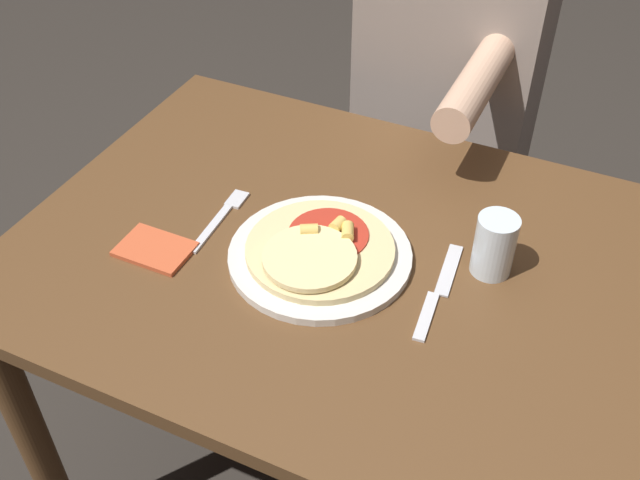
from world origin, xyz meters
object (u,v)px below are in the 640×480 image
object	(u,v)px
fork	(222,216)
drinking_glass	(494,245)
dining_table	(350,304)
pizza	(319,250)
plate	(320,255)
person_diner	(447,95)
knife	(438,292)

from	to	relation	value
fork	drinking_glass	world-z (taller)	drinking_glass
dining_table	fork	xyz separation A→B (m)	(-0.24, -0.01, 0.12)
pizza	plate	bearing A→B (deg)	92.18
dining_table	plate	bearing A→B (deg)	-143.23
dining_table	person_diner	distance (m)	0.64
knife	plate	bearing A→B (deg)	-178.27
plate	drinking_glass	xyz separation A→B (m)	(0.25, 0.09, 0.04)
dining_table	pizza	bearing A→B (deg)	-138.69
dining_table	person_diner	bearing A→B (deg)	93.20
dining_table	knife	size ratio (longest dim) A/B	4.96
knife	person_diner	bearing A→B (deg)	106.10
dining_table	drinking_glass	xyz separation A→B (m)	(0.21, 0.06, 0.17)
dining_table	drinking_glass	distance (m)	0.28
person_diner	fork	bearing A→B (deg)	-107.71
fork	drinking_glass	bearing A→B (deg)	8.50
drinking_glass	person_diner	size ratio (longest dim) A/B	0.09
dining_table	knife	distance (m)	0.20
pizza	drinking_glass	size ratio (longest dim) A/B	2.32
person_diner	dining_table	bearing A→B (deg)	-86.80
plate	fork	size ratio (longest dim) A/B	1.68
fork	drinking_glass	xyz separation A→B (m)	(0.45, 0.07, 0.05)
pizza	knife	world-z (taller)	pizza
pizza	fork	world-z (taller)	pizza
knife	drinking_glass	distance (m)	0.11
pizza	person_diner	distance (m)	0.67
plate	knife	bearing A→B (deg)	1.73
plate	knife	size ratio (longest dim) A/B	1.34
pizza	fork	size ratio (longest dim) A/B	1.36
plate	knife	distance (m)	0.20
pizza	fork	xyz separation A→B (m)	(-0.20, 0.03, -0.02)
dining_table	fork	distance (m)	0.27
knife	fork	bearing A→B (deg)	177.45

